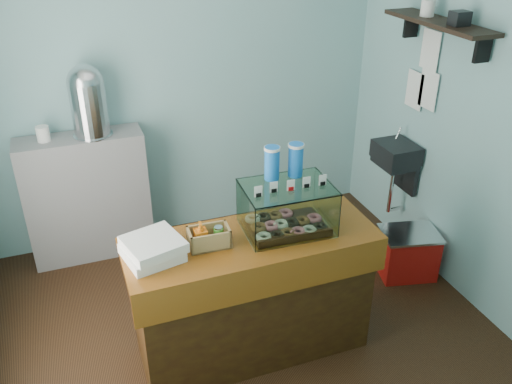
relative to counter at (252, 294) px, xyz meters
name	(u,v)px	position (x,y,z in m)	size (l,w,h in m)	color
ground	(241,322)	(0.00, 0.25, -0.46)	(3.50, 3.50, 0.00)	black
room_shell	(240,101)	(0.03, 0.26, 1.25)	(3.54, 3.04, 2.82)	#82B9BE
counter	(252,294)	(0.00, 0.00, 0.00)	(1.60, 0.60, 0.90)	#3D260B
back_shelf	(88,197)	(-0.90, 1.57, 0.09)	(1.00, 0.32, 1.10)	gray
display_case	(285,204)	(0.25, 0.06, 0.60)	(0.57, 0.43, 0.52)	#361D10
condiment_crate	(208,237)	(-0.28, 0.01, 0.51)	(0.26, 0.16, 0.18)	#A48652
pastry_boxes	(153,248)	(-0.61, 0.01, 0.50)	(0.39, 0.38, 0.12)	white
coffee_urn	(88,99)	(-0.78, 1.57, 0.94)	(0.31, 0.31, 0.57)	silver
red_cooler	(407,253)	(1.49, 0.35, -0.26)	(0.52, 0.44, 0.40)	red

